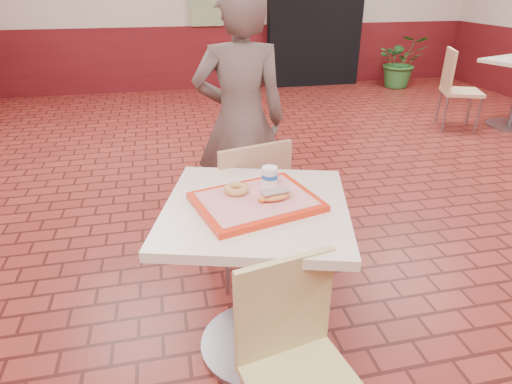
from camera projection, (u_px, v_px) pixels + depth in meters
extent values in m
cube|color=maroon|center=(374.00, 238.00, 3.07)|extent=(8.00, 10.00, 0.01)
cube|color=#541014|center=(243.00, 57.00, 7.20)|extent=(8.00, 0.04, 1.00)
cube|color=black|center=(315.00, 18.00, 7.07)|extent=(1.60, 0.22, 2.20)
cube|color=beige|center=(256.00, 209.00, 1.82)|extent=(0.77, 0.77, 0.04)
cylinder|color=gray|center=(256.00, 285.00, 2.00)|extent=(0.09, 0.09, 0.77)
cylinder|color=gray|center=(256.00, 343.00, 2.16)|extent=(0.55, 0.55, 0.03)
cube|color=#CAB979|center=(284.00, 307.00, 1.53)|extent=(0.38, 0.10, 0.41)
cylinder|color=gray|center=(317.00, 377.00, 1.77)|extent=(0.03, 0.03, 0.37)
cube|color=tan|center=(242.00, 211.00, 2.55)|extent=(0.51, 0.51, 0.04)
cube|color=tan|center=(256.00, 186.00, 2.29)|extent=(0.41, 0.13, 0.46)
cylinder|color=gray|center=(255.00, 223.00, 2.86)|extent=(0.03, 0.03, 0.41)
cylinder|color=gray|center=(205.00, 236.00, 2.72)|extent=(0.03, 0.03, 0.41)
cylinder|color=gray|center=(282.00, 250.00, 2.58)|extent=(0.03, 0.03, 0.41)
cylinder|color=gray|center=(227.00, 266.00, 2.43)|extent=(0.03, 0.03, 0.41)
imported|color=brown|center=(241.00, 122.00, 2.80)|extent=(0.64, 0.46, 1.66)
cube|color=red|center=(256.00, 202.00, 1.80)|extent=(0.49, 0.38, 0.03)
cube|color=#E18585|center=(256.00, 199.00, 1.79)|extent=(0.44, 0.33, 0.00)
torus|color=#C98C49|center=(236.00, 189.00, 1.83)|extent=(0.14, 0.14, 0.03)
ellipsoid|color=#E88443|center=(275.00, 196.00, 1.77)|extent=(0.15, 0.09, 0.04)
cube|color=beige|center=(275.00, 191.00, 1.76)|extent=(0.13, 0.07, 0.01)
ellipsoid|color=#BA5F19|center=(262.00, 200.00, 1.76)|extent=(0.03, 0.03, 0.02)
cylinder|color=white|center=(270.00, 177.00, 1.88)|extent=(0.07, 0.07, 0.09)
cylinder|color=blue|center=(270.00, 176.00, 1.88)|extent=(0.07, 0.07, 0.02)
cylinder|color=gray|center=(510.00, 125.00, 5.40)|extent=(0.56, 0.56, 0.03)
cube|color=#E0BB86|center=(461.00, 92.00, 5.17)|extent=(0.56, 0.56, 0.04)
cube|color=#E0BB86|center=(449.00, 70.00, 5.09)|extent=(0.19, 0.41, 0.48)
cylinder|color=gray|center=(478.00, 116.00, 5.09)|extent=(0.03, 0.03, 0.42)
cylinder|color=gray|center=(469.00, 108.00, 5.41)|extent=(0.03, 0.03, 0.42)
cylinder|color=gray|center=(445.00, 114.00, 5.14)|extent=(0.03, 0.03, 0.42)
cylinder|color=gray|center=(438.00, 106.00, 5.47)|extent=(0.03, 0.03, 0.42)
imported|color=#2D702D|center=(401.00, 61.00, 7.20)|extent=(0.95, 0.89, 0.86)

